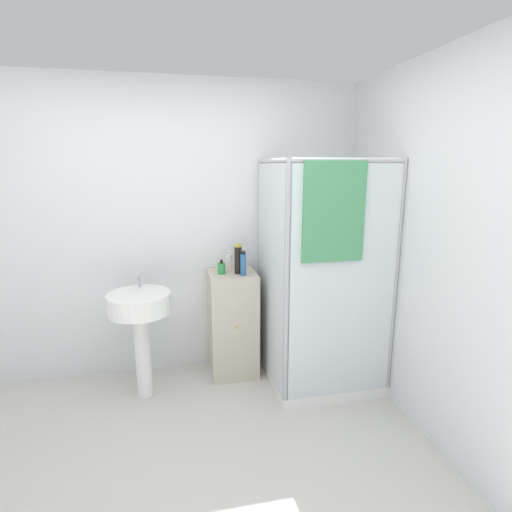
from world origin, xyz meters
The scene contains 9 objects.
wall_back centered at (0.00, 1.70, 1.25)m, with size 6.40×0.06×2.50m, color silver.
wall_right centered at (1.70, 0.00, 1.25)m, with size 0.06×6.40×2.50m, color silver.
shower_enclosure centered at (1.17, 1.14, 0.52)m, with size 0.88×0.91×1.85m.
vanity_cabinet centered at (0.53, 1.47, 0.46)m, with size 0.40×0.41×0.91m.
sink centered at (-0.23, 1.24, 0.68)m, with size 0.48×0.48×0.99m.
soap_dispenser centered at (0.43, 1.46, 0.96)m, with size 0.06×0.07×0.12m.
shampoo_bottle_tall_black centered at (0.57, 1.44, 1.04)m, with size 0.06×0.06×0.25m.
shampoo_bottle_blue centered at (0.60, 1.37, 1.01)m, with size 0.05×0.05×0.20m.
lotion_bottle_white centered at (0.51, 1.54, 0.99)m, with size 0.05×0.05×0.18m.
Camera 1 is at (0.04, -1.75, 1.81)m, focal length 28.00 mm.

